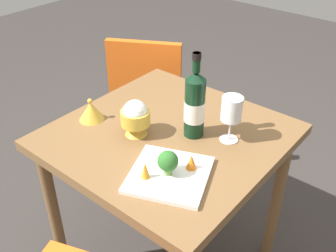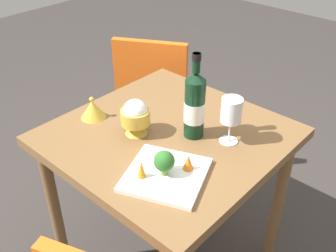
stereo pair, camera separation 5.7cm
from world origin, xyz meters
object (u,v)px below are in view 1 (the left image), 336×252
object	(u,v)px
chair_by_wall	(148,90)
serving_plate	(169,175)
wine_glass	(232,110)
broccoli_floret	(168,162)
wine_bottle	(195,104)
carrot_garnish_right	(145,170)
carrot_garnish_left	(191,162)
rice_bowl	(135,117)
rice_bowl_lid	(91,111)

from	to	relation	value
chair_by_wall	serving_plate	bearing A→B (deg)	-73.13
wine_glass	broccoli_floret	size ratio (longest dim) A/B	2.09
wine_bottle	carrot_garnish_right	size ratio (longest dim) A/B	5.42
wine_bottle	serving_plate	bearing A→B (deg)	18.88
serving_plate	carrot_garnish_left	bearing A→B (deg)	148.39
rice_bowl	carrot_garnish_left	size ratio (longest dim) A/B	2.64
wine_bottle	rice_bowl	distance (m)	0.22
wine_bottle	rice_bowl_lid	world-z (taller)	wine_bottle
wine_glass	rice_bowl_lid	bearing A→B (deg)	-65.69
carrot_garnish_left	carrot_garnish_right	world-z (taller)	carrot_garnish_right
rice_bowl	serving_plate	distance (m)	0.28
rice_bowl	serving_plate	size ratio (longest dim) A/B	0.43
rice_bowl_lid	carrot_garnish_left	distance (m)	0.50
wine_bottle	carrot_garnish_left	bearing A→B (deg)	34.32
carrot_garnish_right	chair_by_wall	bearing A→B (deg)	-138.23
rice_bowl_lid	carrot_garnish_right	xyz separation A→B (m)	(0.14, 0.42, 0.01)
wine_glass	serving_plate	xyz separation A→B (m)	(0.30, -0.04, -0.12)
rice_bowl_lid	broccoli_floret	size ratio (longest dim) A/B	1.17
chair_by_wall	rice_bowl	distance (m)	0.83
chair_by_wall	carrot_garnish_right	distance (m)	1.07
chair_by_wall	rice_bowl_lid	world-z (taller)	chair_by_wall
broccoli_floret	carrot_garnish_right	distance (m)	0.08
carrot_garnish_right	wine_bottle	bearing A→B (deg)	-172.76
chair_by_wall	broccoli_floret	world-z (taller)	broccoli_floret
chair_by_wall	rice_bowl_lid	xyz separation A→B (m)	(0.63, 0.28, 0.26)
wine_bottle	wine_glass	bearing A→B (deg)	113.32
rice_bowl_lid	carrot_garnish_left	world-z (taller)	rice_bowl_lid
serving_plate	rice_bowl_lid	bearing A→B (deg)	-99.26
chair_by_wall	carrot_garnish_left	size ratio (longest dim) A/B	15.84
chair_by_wall	rice_bowl	world-z (taller)	rice_bowl
chair_by_wall	wine_bottle	distance (m)	0.87
serving_plate	wine_glass	bearing A→B (deg)	172.77
rice_bowl_lid	serving_plate	world-z (taller)	rice_bowl_lid
wine_glass	carrot_garnish_left	size ratio (longest dim) A/B	3.34
chair_by_wall	serving_plate	distance (m)	1.05
chair_by_wall	rice_bowl_lid	bearing A→B (deg)	-95.72
rice_bowl	carrot_garnish_left	distance (m)	0.30
wine_glass	broccoli_floret	bearing A→B (deg)	-7.31
rice_bowl	broccoli_floret	distance (m)	0.28
wine_glass	chair_by_wall	bearing A→B (deg)	-117.82
rice_bowl_lid	serving_plate	distance (m)	0.47
broccoli_floret	carrot_garnish_right	size ratio (longest dim) A/B	1.42
rice_bowl	rice_bowl_lid	distance (m)	0.21
rice_bowl	carrot_garnish_right	world-z (taller)	rice_bowl
broccoli_floret	carrot_garnish_left	size ratio (longest dim) A/B	1.60
wine_bottle	chair_by_wall	bearing A→B (deg)	-125.31
carrot_garnish_left	carrot_garnish_right	size ratio (longest dim) A/B	0.89
carrot_garnish_left	carrot_garnish_right	xyz separation A→B (m)	(0.13, -0.09, 0.00)
wine_bottle	broccoli_floret	xyz separation A→B (m)	(0.25, 0.08, -0.06)
wine_glass	rice_bowl	world-z (taller)	wine_glass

